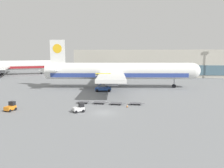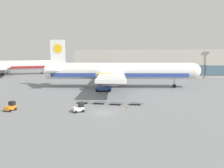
# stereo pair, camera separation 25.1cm
# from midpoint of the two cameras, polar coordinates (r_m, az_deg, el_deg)

# --- Properties ---
(ground_plane) EXTENTS (400.00, 400.00, 0.00)m
(ground_plane) POSITION_cam_midpoint_polar(r_m,az_deg,el_deg) (46.49, -2.25, -7.55)
(ground_plane) COLOR slate
(terminal_building) EXTENTS (90.00, 18.20, 14.00)m
(terminal_building) POSITION_cam_midpoint_polar(r_m,az_deg,el_deg) (121.55, 12.45, 5.43)
(terminal_building) COLOR #BCB7A8
(terminal_building) RESTS_ON ground_plane
(airplane_main) EXTENTS (58.04, 48.55, 17.00)m
(airplane_main) POSITION_cam_midpoint_polar(r_m,az_deg,el_deg) (78.03, 1.45, 3.27)
(airplane_main) COLOR white
(airplane_main) RESTS_ON ground_plane
(airplane_distant) EXTENTS (48.13, 41.74, 15.11)m
(airplane_distant) POSITION_cam_midpoint_polar(r_m,az_deg,el_deg) (135.76, -25.58, 4.33)
(airplane_distant) COLOR white
(airplane_distant) RESTS_ON ground_plane
(scissor_lift_loader) EXTENTS (5.47, 3.81, 5.83)m
(scissor_lift_loader) POSITION_cam_midpoint_polar(r_m,az_deg,el_deg) (71.52, -2.18, -0.14)
(scissor_lift_loader) COLOR #284C99
(scissor_lift_loader) RESTS_ON ground_plane
(baggage_tug_foreground) EXTENTS (2.81, 2.60, 2.00)m
(baggage_tug_foreground) POSITION_cam_midpoint_polar(r_m,az_deg,el_deg) (47.45, -8.44, -6.21)
(baggage_tug_foreground) COLOR silver
(baggage_tug_foreground) RESTS_ON ground_plane
(baggage_tug_mid) EXTENTS (2.07, 2.68, 2.00)m
(baggage_tug_mid) POSITION_cam_midpoint_polar(r_m,az_deg,el_deg) (52.81, -24.84, -5.41)
(baggage_tug_mid) COLOR orange
(baggage_tug_mid) RESTS_ON ground_plane
(baggage_dolly_lead) EXTENTS (3.71, 1.52, 0.48)m
(baggage_dolly_lead) POSITION_cam_midpoint_polar(r_m,az_deg,el_deg) (55.25, -7.41, -4.63)
(baggage_dolly_lead) COLOR #56565B
(baggage_dolly_lead) RESTS_ON ground_plane
(baggage_dolly_second) EXTENTS (3.71, 1.52, 0.48)m
(baggage_dolly_second) POSITION_cam_midpoint_polar(r_m,az_deg,el_deg) (54.28, -3.20, -4.81)
(baggage_dolly_second) COLOR #56565B
(baggage_dolly_second) RESTS_ON ground_plane
(baggage_dolly_third) EXTENTS (3.71, 1.52, 0.48)m
(baggage_dolly_third) POSITION_cam_midpoint_polar(r_m,az_deg,el_deg) (53.33, 1.22, -5.04)
(baggage_dolly_third) COLOR #56565B
(baggage_dolly_third) RESTS_ON ground_plane
(baggage_dolly_trail) EXTENTS (3.71, 1.52, 0.48)m
(baggage_dolly_trail) POSITION_cam_midpoint_polar(r_m,az_deg,el_deg) (53.55, 6.29, -5.03)
(baggage_dolly_trail) COLOR #56565B
(baggage_dolly_trail) RESTS_ON ground_plane
(traffic_cone_near) EXTENTS (0.40, 0.40, 0.68)m
(traffic_cone_near) POSITION_cam_midpoint_polar(r_m,az_deg,el_deg) (51.12, 4.07, -5.71)
(traffic_cone_near) COLOR black
(traffic_cone_near) RESTS_ON ground_plane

